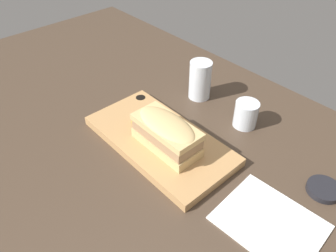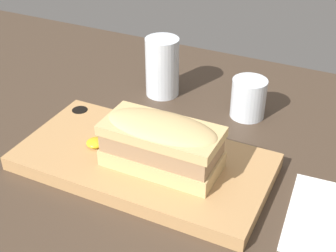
% 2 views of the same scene
% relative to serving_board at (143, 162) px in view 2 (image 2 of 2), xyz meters
% --- Properties ---
extents(dining_table, '(1.94, 0.97, 0.02)m').
position_rel_serving_board_xyz_m(dining_table, '(0.06, -0.01, -0.02)').
color(dining_table, '#423326').
rests_on(dining_table, ground).
extents(serving_board, '(0.40, 0.20, 0.02)m').
position_rel_serving_board_xyz_m(serving_board, '(0.00, 0.00, 0.00)').
color(serving_board, tan).
rests_on(serving_board, dining_table).
extents(sandwich, '(0.18, 0.08, 0.08)m').
position_rel_serving_board_xyz_m(sandwich, '(0.04, -0.01, 0.06)').
color(sandwich, tan).
rests_on(sandwich, serving_board).
extents(mustard_dollop, '(0.03, 0.03, 0.01)m').
position_rel_serving_board_xyz_m(mustard_dollop, '(-0.08, -0.01, 0.02)').
color(mustard_dollop, gold).
rests_on(mustard_dollop, serving_board).
extents(water_glass, '(0.07, 0.07, 0.12)m').
position_rel_serving_board_xyz_m(water_glass, '(-0.08, 0.23, 0.04)').
color(water_glass, silver).
rests_on(water_glass, dining_table).
extents(wine_glass, '(0.06, 0.06, 0.07)m').
position_rel_serving_board_xyz_m(wine_glass, '(0.10, 0.22, 0.02)').
color(wine_glass, silver).
rests_on(wine_glass, dining_table).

